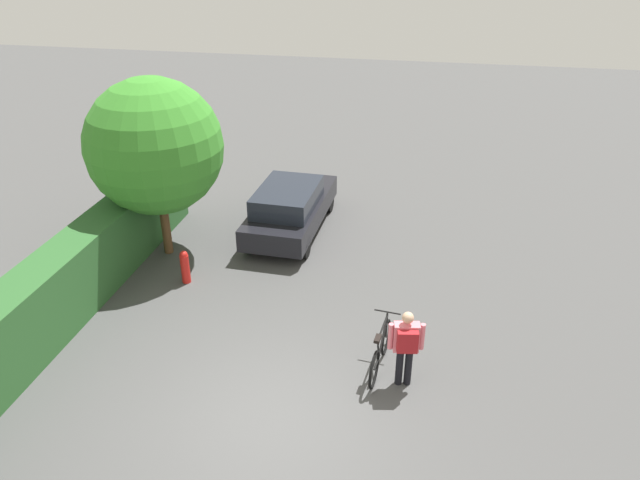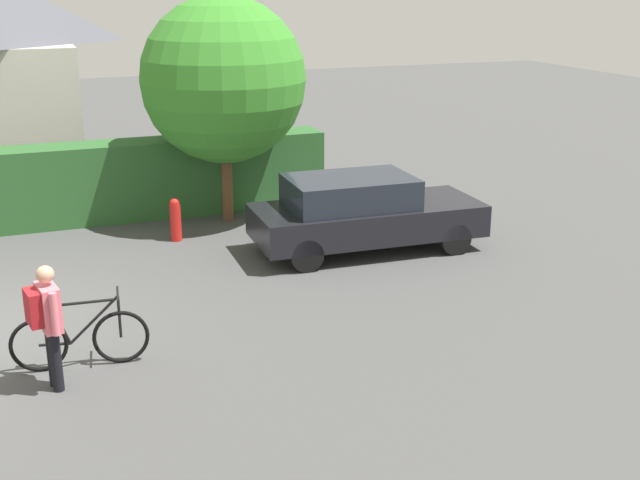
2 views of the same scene
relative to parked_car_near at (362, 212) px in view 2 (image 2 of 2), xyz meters
name	(u,v)px [view 2 (image 2 of 2)]	position (x,y,z in m)	size (l,w,h in m)	color
parked_car_near	(362,212)	(0.00, 0.00, 0.00)	(4.07, 1.76, 1.36)	black
bicycle	(80,338)	(-5.09, -2.96, -0.32)	(1.68, 0.50, 0.94)	black
person_rider	(47,317)	(-5.46, -3.42, 0.22)	(0.41, 0.62, 1.53)	black
tree_kerbside	(223,80)	(-1.73, 2.73, 2.07)	(3.17, 3.17, 4.37)	brown
fire_hydrant	(176,219)	(-2.97, 1.74, -0.29)	(0.20, 0.20, 0.81)	red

